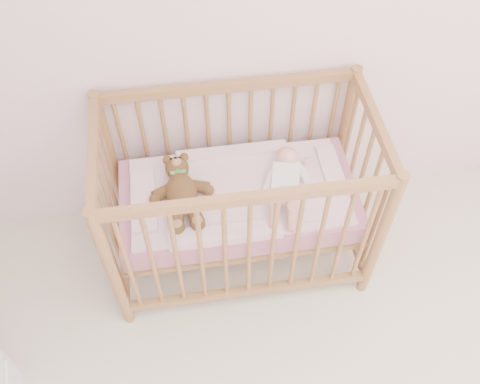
{
  "coord_description": "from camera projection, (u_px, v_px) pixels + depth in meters",
  "views": [
    {
      "loc": [
        -0.6,
        -0.06,
        2.72
      ],
      "look_at": [
        -0.37,
        1.55,
        0.62
      ],
      "focal_mm": 40.0,
      "sensor_mm": 36.0,
      "label": 1
    }
  ],
  "objects": [
    {
      "name": "blanket",
      "position": [
        239.0,
        192.0,
        2.74
      ],
      "size": [
        1.1,
        0.58,
        0.06
      ],
      "primitive_type": null,
      "color": "#F2A6B9",
      "rests_on": "mattress"
    },
    {
      "name": "baby",
      "position": [
        285.0,
        180.0,
        2.69
      ],
      "size": [
        0.37,
        0.57,
        0.13
      ],
      "primitive_type": null,
      "rotation": [
        0.0,
        0.0,
        -0.24
      ],
      "color": "white",
      "rests_on": "blanket"
    },
    {
      "name": "crib",
      "position": [
        239.0,
        199.0,
        2.78
      ],
      "size": [
        1.36,
        0.76,
        1.0
      ],
      "primitive_type": null,
      "color": "#A36D45",
      "rests_on": "floor"
    },
    {
      "name": "wall_back",
      "position": [
        307.0,
        4.0,
        2.39
      ],
      "size": [
        4.0,
        0.02,
        2.7
      ],
      "primitive_type": "cube",
      "color": "white",
      "rests_on": "floor"
    },
    {
      "name": "mattress",
      "position": [
        239.0,
        200.0,
        2.8
      ],
      "size": [
        1.22,
        0.62,
        0.13
      ],
      "primitive_type": "cube",
      "color": "#C97D94",
      "rests_on": "crib"
    },
    {
      "name": "teddy_bear",
      "position": [
        181.0,
        191.0,
        2.63
      ],
      "size": [
        0.37,
        0.5,
        0.13
      ],
      "primitive_type": null,
      "rotation": [
        0.0,
        0.0,
        0.06
      ],
      "color": "brown",
      "rests_on": "blanket"
    }
  ]
}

